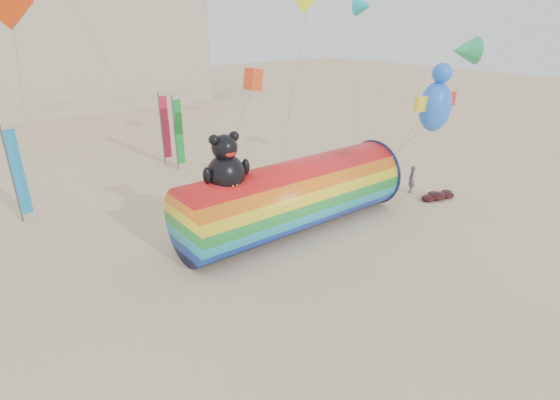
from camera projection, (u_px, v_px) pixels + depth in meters
ground at (292, 264)px, 19.11m from camera, size 160.00×160.00×0.00m
windsock_assembly at (294, 194)px, 21.67m from camera, size 12.22×3.72×5.63m
kite_handler at (411, 179)px, 26.68m from camera, size 0.73×0.72×1.69m
fabric_bundle at (438, 196)px, 26.03m from camera, size 2.62×1.35×0.41m
festival_banners at (130, 142)px, 28.01m from camera, size 10.99×4.92×5.20m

